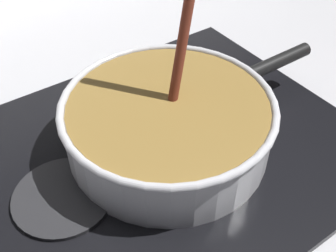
% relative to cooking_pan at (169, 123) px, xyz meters
% --- Properties ---
extents(ground, '(2.40, 1.60, 0.04)m').
position_rel_cooking_pan_xyz_m(ground, '(-0.13, -0.09, -0.08)').
color(ground, '#B7B7BC').
extents(hob_plate, '(0.56, 0.48, 0.01)m').
position_rel_cooking_pan_xyz_m(hob_plate, '(-0.00, -0.00, -0.05)').
color(hob_plate, black).
rests_on(hob_plate, ground).
extents(burner_ring, '(0.21, 0.21, 0.01)m').
position_rel_cooking_pan_xyz_m(burner_ring, '(-0.00, -0.00, -0.04)').
color(burner_ring, '#592D0C').
rests_on(burner_ring, hob_plate).
extents(spare_burner, '(0.13, 0.13, 0.01)m').
position_rel_cooking_pan_xyz_m(spare_burner, '(-0.17, -0.00, -0.04)').
color(spare_burner, '#262628').
rests_on(spare_burner, hob_plate).
extents(cooking_pan, '(0.43, 0.30, 0.35)m').
position_rel_cooking_pan_xyz_m(cooking_pan, '(0.00, 0.00, 0.00)').
color(cooking_pan, silver).
rests_on(cooking_pan, hob_plate).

